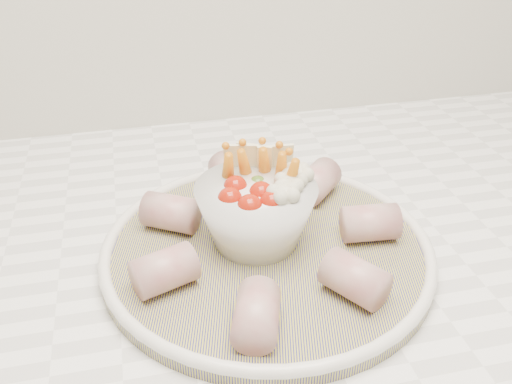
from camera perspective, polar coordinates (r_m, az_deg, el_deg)
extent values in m
cube|color=white|center=(0.67, 11.42, -3.76)|extent=(2.04, 0.62, 0.04)
cylinder|color=navy|center=(0.58, 1.12, -6.01)|extent=(0.40, 0.40, 0.01)
torus|color=white|center=(0.57, 1.13, -5.42)|extent=(0.33, 0.33, 0.01)
sphere|color=#A51B0A|center=(0.53, -2.62, -0.74)|extent=(0.02, 0.02, 0.02)
sphere|color=#A51B0A|center=(0.52, -0.63, -1.48)|extent=(0.02, 0.02, 0.02)
sphere|color=#A51B0A|center=(0.53, 1.61, -1.06)|extent=(0.02, 0.02, 0.02)
sphere|color=#A51B0A|center=(0.55, -2.07, 0.47)|extent=(0.02, 0.02, 0.02)
sphere|color=#A51B0A|center=(0.54, 0.51, -0.15)|extent=(0.02, 0.02, 0.02)
sphere|color=#446822|center=(0.56, 0.16, 0.79)|extent=(0.02, 0.02, 0.02)
cone|color=#CB7013|center=(0.57, -1.13, 2.34)|extent=(0.03, 0.04, 0.06)
cone|color=#CB7013|center=(0.57, 0.85, 2.51)|extent=(0.03, 0.04, 0.06)
cone|color=#CB7013|center=(0.56, 2.55, 2.08)|extent=(0.02, 0.04, 0.06)
cone|color=#CB7013|center=(0.56, -2.81, 1.96)|extent=(0.02, 0.03, 0.06)
cone|color=#CB7013|center=(0.55, 3.53, 1.33)|extent=(0.02, 0.04, 0.06)
sphere|color=beige|center=(0.55, 3.48, 0.41)|extent=(0.03, 0.03, 0.03)
sphere|color=beige|center=(0.53, 2.81, -0.68)|extent=(0.03, 0.03, 0.03)
sphere|color=beige|center=(0.56, 4.16, 1.26)|extent=(0.03, 0.03, 0.03)
cube|color=#EEE8B9|center=(0.58, -0.08, 3.15)|extent=(0.04, 0.03, 0.04)
cube|color=#EEE8B9|center=(0.58, 1.87, 3.06)|extent=(0.04, 0.01, 0.04)
cube|color=#EEE8B9|center=(0.58, -1.40, 3.12)|extent=(0.04, 0.02, 0.04)
cylinder|color=#A54B4D|center=(0.59, 11.35, -3.04)|extent=(0.06, 0.04, 0.04)
cylinder|color=#A54B4D|center=(0.65, 6.09, 1.02)|extent=(0.06, 0.07, 0.04)
cylinder|color=#A54B4D|center=(0.66, -2.61, 1.70)|extent=(0.04, 0.06, 0.04)
cylinder|color=#A54B4D|center=(0.60, -8.52, -2.04)|extent=(0.07, 0.06, 0.04)
cylinder|color=#A54B4D|center=(0.52, -9.13, -7.74)|extent=(0.06, 0.05, 0.04)
cylinder|color=#A54B4D|center=(0.47, 0.04, -12.19)|extent=(0.05, 0.06, 0.04)
cylinder|color=#A54B4D|center=(0.51, 9.85, -8.54)|extent=(0.06, 0.07, 0.04)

